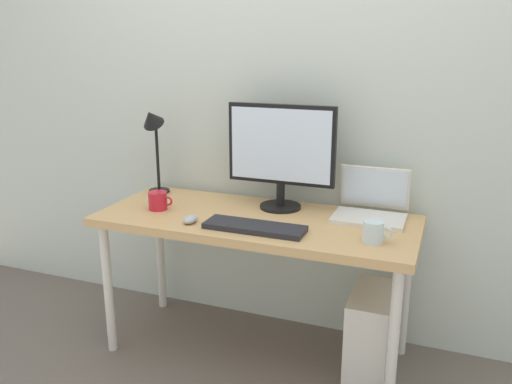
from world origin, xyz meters
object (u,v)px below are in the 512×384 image
(desk_lamp, at_px, (153,131))
(computer_tower, at_px, (370,335))
(keyboard, at_px, (255,227))
(glass_cup, at_px, (374,232))
(desk, at_px, (256,230))
(coffee_mug, at_px, (158,201))
(monitor, at_px, (281,151))
(mouse, at_px, (190,219))
(laptop, at_px, (371,205))

(desk_lamp, xyz_separation_m, computer_tower, (1.19, -0.18, -0.83))
(keyboard, height_order, glass_cup, glass_cup)
(desk, distance_m, coffee_mug, 0.50)
(desk_lamp, bearing_deg, desk, -15.05)
(keyboard, bearing_deg, monitor, 89.07)
(desk_lamp, bearing_deg, computer_tower, -8.47)
(mouse, bearing_deg, computer_tower, 12.27)
(laptop, bearing_deg, computer_tower, -72.93)
(laptop, bearing_deg, desk_lamp, -179.07)
(keyboard, xyz_separation_m, computer_tower, (0.50, 0.16, -0.51))
(monitor, bearing_deg, coffee_mug, -156.94)
(desk, distance_m, glass_cup, 0.58)
(desk, relative_size, laptop, 4.59)
(mouse, xyz_separation_m, coffee_mug, (-0.24, 0.12, 0.03))
(glass_cup, bearing_deg, mouse, -176.24)
(monitor, relative_size, computer_tower, 1.24)
(desk, height_order, mouse, mouse)
(monitor, xyz_separation_m, coffee_mug, (-0.54, -0.23, -0.24))
(mouse, bearing_deg, monitor, 48.87)
(computer_tower, bearing_deg, coffee_mug, -176.98)
(keyboard, height_order, computer_tower, keyboard)
(mouse, bearing_deg, keyboard, 3.43)
(desk, xyz_separation_m, glass_cup, (0.56, -0.13, 0.11))
(desk, distance_m, computer_tower, 0.70)
(monitor, xyz_separation_m, computer_tower, (0.49, -0.18, -0.78))
(monitor, height_order, mouse, monitor)
(glass_cup, bearing_deg, desk, 167.06)
(desk_lamp, bearing_deg, keyboard, -25.74)
(desk_lamp, height_order, glass_cup, desk_lamp)
(laptop, xyz_separation_m, desk_lamp, (-1.13, -0.02, 0.28))
(desk_lamp, height_order, mouse, desk_lamp)
(desk, relative_size, glass_cup, 12.44)
(coffee_mug, bearing_deg, desk, 7.24)
(keyboard, bearing_deg, computer_tower, 17.34)
(monitor, height_order, desk_lamp, monitor)
(keyboard, bearing_deg, mouse, -176.57)
(monitor, distance_m, laptop, 0.49)
(keyboard, bearing_deg, desk, 109.00)
(mouse, distance_m, computer_tower, 0.96)
(mouse, bearing_deg, glass_cup, 3.76)
(glass_cup, xyz_separation_m, computer_tower, (-0.00, 0.12, -0.54))
(laptop, bearing_deg, coffee_mug, -165.62)
(coffee_mug, xyz_separation_m, computer_tower, (1.04, 0.05, -0.54))
(keyboard, relative_size, coffee_mug, 3.52)
(desk, xyz_separation_m, mouse, (-0.24, -0.18, 0.08))
(monitor, xyz_separation_m, glass_cup, (0.49, -0.30, -0.24))
(mouse, xyz_separation_m, glass_cup, (0.80, 0.05, 0.03))
(laptop, relative_size, coffee_mug, 2.56)
(desk_lamp, relative_size, coffee_mug, 3.76)
(glass_cup, bearing_deg, coffee_mug, 176.33)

